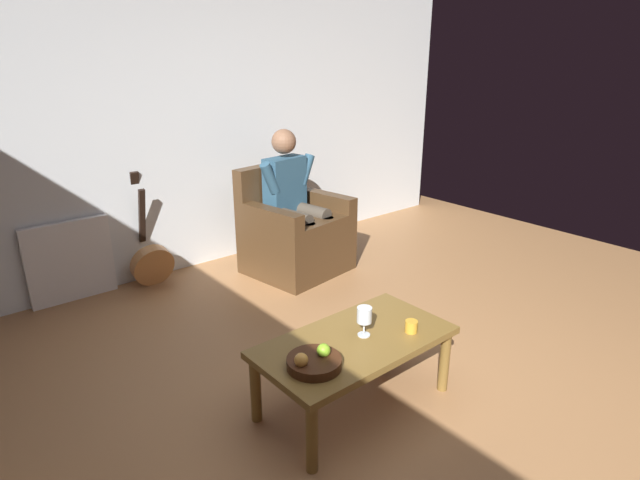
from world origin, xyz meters
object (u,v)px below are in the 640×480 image
(wine_glass_near, at_px, (364,317))
(candle_jar, at_px, (411,326))
(person_seated, at_px, (294,196))
(armchair, at_px, (294,234))
(guitar, at_px, (152,261))
(coffee_table, at_px, (355,348))
(fruit_bowl, at_px, (314,362))

(wine_glass_near, height_order, candle_jar, wine_glass_near)
(wine_glass_near, bearing_deg, person_seated, -115.78)
(armchair, bearing_deg, guitar, -32.92)
(coffee_table, distance_m, candle_jar, 0.34)
(armchair, relative_size, guitar, 0.98)
(wine_glass_near, distance_m, fruit_bowl, 0.42)
(wine_glass_near, xyz_separation_m, candle_jar, (-0.23, 0.14, -0.08))
(coffee_table, distance_m, wine_glass_near, 0.19)
(wine_glass_near, distance_m, candle_jar, 0.28)
(coffee_table, relative_size, fruit_bowl, 4.00)
(wine_glass_near, relative_size, candle_jar, 2.42)
(coffee_table, xyz_separation_m, candle_jar, (-0.29, 0.14, 0.09))
(person_seated, bearing_deg, fruit_bowl, 46.77)
(armchair, relative_size, wine_glass_near, 5.59)
(person_seated, height_order, coffee_table, person_seated)
(wine_glass_near, bearing_deg, coffee_table, -2.18)
(person_seated, xyz_separation_m, wine_glass_near, (0.87, 1.79, -0.16))
(armchair, distance_m, candle_jar, 2.05)
(coffee_table, bearing_deg, wine_glass_near, 177.82)
(wine_glass_near, bearing_deg, fruit_bowl, 9.07)
(fruit_bowl, xyz_separation_m, candle_jar, (-0.64, 0.08, 0.00))
(guitar, bearing_deg, candle_jar, 101.84)
(coffee_table, bearing_deg, guitar, -84.55)
(armchair, height_order, fruit_bowl, armchair)
(person_seated, xyz_separation_m, fruit_bowl, (1.28, 1.86, -0.25))
(coffee_table, relative_size, candle_jar, 15.68)
(fruit_bowl, relative_size, candle_jar, 3.92)
(person_seated, height_order, fruit_bowl, person_seated)
(guitar, relative_size, candle_jar, 13.81)
(fruit_bowl, bearing_deg, coffee_table, -168.92)
(guitar, bearing_deg, coffee_table, 95.45)
(candle_jar, bearing_deg, fruit_bowl, -6.80)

